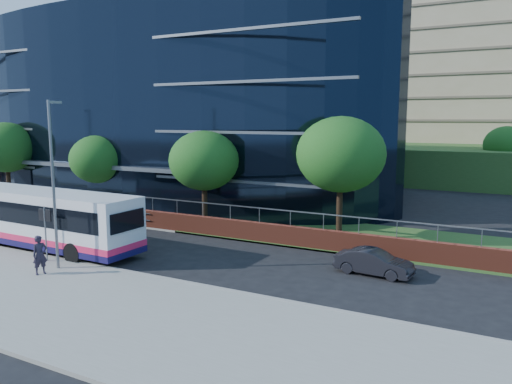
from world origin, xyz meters
The scene contains 19 objects.
ground centered at (0.00, 0.00, 0.00)m, with size 200.00×200.00×0.00m, color black.
kerb centered at (0.00, -1.00, 0.08)m, with size 80.00×0.25×0.16m, color gray.
yellow_line_outer centered at (0.00, -0.80, 0.01)m, with size 80.00×0.08×0.01m, color gold.
yellow_line_inner centered at (0.00, -0.65, 0.01)m, with size 80.00×0.08×0.01m, color gold.
far_forecourt centered at (-6.00, 11.00, 0.05)m, with size 50.00×8.00×0.10m, color gray.
grass_verge centered at (24.00, 11.00, 0.06)m, with size 36.00×8.00×0.12m, color #2D511E.
glass_office centered at (-4.00, 20.85, 8.00)m, with size 44.00×23.10×16.00m.
retaining_wall centered at (20.00, 7.30, 0.61)m, with size 34.00×0.40×2.11m.
guard_railings centered at (-8.00, 7.00, 0.82)m, with size 24.00×0.05×1.10m.
street_sign centered at (4.50, -1.59, 2.15)m, with size 0.85×0.09×2.80m.
tree_far_a centered at (-13.00, 9.00, 4.86)m, with size 4.95×4.95×6.98m.
tree_far_b centered at (-3.00, 9.50, 4.21)m, with size 4.29×4.29×6.05m.
tree_far_c centered at (7.00, 9.00, 4.54)m, with size 4.62×4.62×6.51m.
tree_far_d centered at (16.00, 10.00, 5.19)m, with size 5.28×5.28×7.44m.
tree_dist_e centered at (24.00, 40.00, 4.54)m, with size 4.62×4.62×6.51m.
streetlight_east centered at (6.00, -2.17, 4.44)m, with size 0.15×0.77×8.00m.
city_bus centered at (2.35, 0.29, 1.75)m, with size 12.25×3.04×3.30m.
parked_car centered at (19.61, 4.38, 0.60)m, with size 1.27×3.64×1.20m, color black.
pedestrian centered at (6.07, -3.24, 1.06)m, with size 0.66×0.44×1.82m, color #231D2C.
Camera 1 is at (25.37, -18.26, 7.32)m, focal length 35.00 mm.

